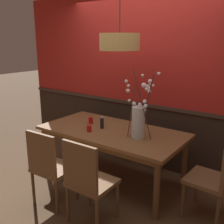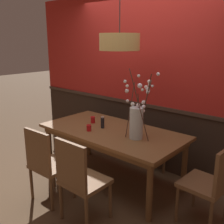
{
  "view_description": "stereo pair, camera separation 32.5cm",
  "coord_description": "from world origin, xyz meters",
  "px_view_note": "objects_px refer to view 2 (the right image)",
  "views": [
    {
      "loc": [
        1.99,
        -2.76,
        1.92
      ],
      "look_at": [
        0.0,
        0.0,
        1.0
      ],
      "focal_mm": 43.05,
      "sensor_mm": 36.0,
      "label": 1
    },
    {
      "loc": [
        2.24,
        -2.56,
        1.92
      ],
      "look_at": [
        0.0,
        0.0,
        1.0
      ],
      "focal_mm": 43.05,
      "sensor_mm": 36.0,
      "label": 2
    }
  ],
  "objects_px": {
    "dining_table": "(112,135)",
    "pendant_lamp": "(120,42)",
    "chair_near_side_right": "(80,177)",
    "candle_holder_nearer_center": "(89,128)",
    "condiment_bottle": "(103,123)",
    "vase_with_blossoms": "(137,120)",
    "chair_near_side_left": "(46,162)",
    "candle_holder_nearer_edge": "(93,120)",
    "chair_far_side_right": "(164,133)",
    "chair_far_side_left": "(135,127)",
    "chair_head_east_end": "(211,181)"
  },
  "relations": [
    {
      "from": "chair_head_east_end",
      "to": "candle_holder_nearer_center",
      "type": "relative_size",
      "value": 10.91
    },
    {
      "from": "candle_holder_nearer_edge",
      "to": "condiment_bottle",
      "type": "height_order",
      "value": "condiment_bottle"
    },
    {
      "from": "candle_holder_nearer_edge",
      "to": "chair_head_east_end",
      "type": "bearing_deg",
      "value": -2.61
    },
    {
      "from": "chair_far_side_left",
      "to": "candle_holder_nearer_center",
      "type": "height_order",
      "value": "chair_far_side_left"
    },
    {
      "from": "dining_table",
      "to": "chair_far_side_left",
      "type": "bearing_deg",
      "value": 107.42
    },
    {
      "from": "chair_near_side_left",
      "to": "chair_far_side_left",
      "type": "relative_size",
      "value": 1.04
    },
    {
      "from": "chair_far_side_left",
      "to": "chair_near_side_right",
      "type": "bearing_deg",
      "value": -71.14
    },
    {
      "from": "chair_near_side_left",
      "to": "candle_holder_nearer_center",
      "type": "bearing_deg",
      "value": 85.92
    },
    {
      "from": "dining_table",
      "to": "pendant_lamp",
      "type": "height_order",
      "value": "pendant_lamp"
    },
    {
      "from": "chair_near_side_right",
      "to": "candle_holder_nearer_center",
      "type": "relative_size",
      "value": 11.43
    },
    {
      "from": "chair_far_side_left",
      "to": "condiment_bottle",
      "type": "relative_size",
      "value": 5.46
    },
    {
      "from": "chair_head_east_end",
      "to": "chair_near_side_left",
      "type": "xyz_separation_m",
      "value": [
        -1.63,
        -0.86,
        0.01
      ]
    },
    {
      "from": "vase_with_blossoms",
      "to": "condiment_bottle",
      "type": "bearing_deg",
      "value": 179.77
    },
    {
      "from": "chair_far_side_right",
      "to": "candle_holder_nearer_edge",
      "type": "xyz_separation_m",
      "value": [
        -0.69,
        -0.84,
        0.26
      ]
    },
    {
      "from": "chair_near_side_right",
      "to": "candle_holder_nearer_edge",
      "type": "xyz_separation_m",
      "value": [
        -0.75,
        0.94,
        0.27
      ]
    },
    {
      "from": "chair_head_east_end",
      "to": "candle_holder_nearer_edge",
      "type": "bearing_deg",
      "value": 177.39
    },
    {
      "from": "dining_table",
      "to": "pendant_lamp",
      "type": "distance_m",
      "value": 1.22
    },
    {
      "from": "vase_with_blossoms",
      "to": "pendant_lamp",
      "type": "relative_size",
      "value": 1.04
    },
    {
      "from": "dining_table",
      "to": "pendant_lamp",
      "type": "xyz_separation_m",
      "value": [
        0.08,
        0.05,
        1.22
      ]
    },
    {
      "from": "pendant_lamp",
      "to": "chair_far_side_right",
      "type": "bearing_deg",
      "value": 77.41
    },
    {
      "from": "dining_table",
      "to": "condiment_bottle",
      "type": "bearing_deg",
      "value": -171.18
    },
    {
      "from": "vase_with_blossoms",
      "to": "candle_holder_nearer_edge",
      "type": "height_order",
      "value": "vase_with_blossoms"
    },
    {
      "from": "vase_with_blossoms",
      "to": "chair_near_side_left",
      "type": "bearing_deg",
      "value": -128.06
    },
    {
      "from": "chair_far_side_right",
      "to": "chair_near_side_left",
      "type": "bearing_deg",
      "value": -106.33
    },
    {
      "from": "chair_far_side_right",
      "to": "candle_holder_nearer_center",
      "type": "bearing_deg",
      "value": -112.95
    },
    {
      "from": "chair_near_side_right",
      "to": "chair_far_side_right",
      "type": "height_order",
      "value": "chair_far_side_right"
    },
    {
      "from": "chair_near_side_right",
      "to": "candle_holder_nearer_center",
      "type": "distance_m",
      "value": 0.89
    },
    {
      "from": "vase_with_blossoms",
      "to": "candle_holder_nearer_edge",
      "type": "bearing_deg",
      "value": 174.59
    },
    {
      "from": "condiment_bottle",
      "to": "candle_holder_nearer_center",
      "type": "bearing_deg",
      "value": -104.9
    },
    {
      "from": "dining_table",
      "to": "chair_far_side_left",
      "type": "relative_size",
      "value": 2.16
    },
    {
      "from": "chair_near_side_right",
      "to": "chair_far_side_left",
      "type": "distance_m",
      "value": 1.88
    },
    {
      "from": "candle_holder_nearer_edge",
      "to": "pendant_lamp",
      "type": "relative_size",
      "value": 0.11
    },
    {
      "from": "pendant_lamp",
      "to": "candle_holder_nearer_edge",
      "type": "bearing_deg",
      "value": 179.24
    },
    {
      "from": "chair_near_side_left",
      "to": "pendant_lamp",
      "type": "relative_size",
      "value": 1.13
    },
    {
      "from": "chair_near_side_left",
      "to": "condiment_bottle",
      "type": "xyz_separation_m",
      "value": [
        0.1,
        0.87,
        0.31
      ]
    },
    {
      "from": "candle_holder_nearer_edge",
      "to": "chair_near_side_left",
      "type": "bearing_deg",
      "value": -80.13
    },
    {
      "from": "candle_holder_nearer_center",
      "to": "candle_holder_nearer_edge",
      "type": "height_order",
      "value": "candle_holder_nearer_edge"
    },
    {
      "from": "dining_table",
      "to": "vase_with_blossoms",
      "type": "relative_size",
      "value": 2.24
    },
    {
      "from": "condiment_bottle",
      "to": "chair_near_side_left",
      "type": "bearing_deg",
      "value": -96.7
    },
    {
      "from": "chair_far_side_right",
      "to": "dining_table",
      "type": "bearing_deg",
      "value": -106.81
    },
    {
      "from": "candle_holder_nearer_center",
      "to": "candle_holder_nearer_edge",
      "type": "distance_m",
      "value": 0.35
    },
    {
      "from": "chair_far_side_left",
      "to": "chair_near_side_left",
      "type": "bearing_deg",
      "value": -89.11
    },
    {
      "from": "chair_far_side_left",
      "to": "condiment_bottle",
      "type": "bearing_deg",
      "value": -81.97
    },
    {
      "from": "chair_near_side_left",
      "to": "candle_holder_nearer_edge",
      "type": "bearing_deg",
      "value": 99.87
    },
    {
      "from": "chair_near_side_left",
      "to": "chair_far_side_right",
      "type": "height_order",
      "value": "chair_far_side_right"
    },
    {
      "from": "chair_near_side_right",
      "to": "condiment_bottle",
      "type": "distance_m",
      "value": 1.03
    },
    {
      "from": "dining_table",
      "to": "vase_with_blossoms",
      "type": "bearing_deg",
      "value": -3.47
    },
    {
      "from": "dining_table",
      "to": "chair_head_east_end",
      "type": "distance_m",
      "value": 1.39
    },
    {
      "from": "chair_near_side_right",
      "to": "vase_with_blossoms",
      "type": "bearing_deg",
      "value": 83.66
    },
    {
      "from": "chair_near_side_left",
      "to": "candle_holder_nearer_edge",
      "type": "distance_m",
      "value": 1.0
    }
  ]
}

